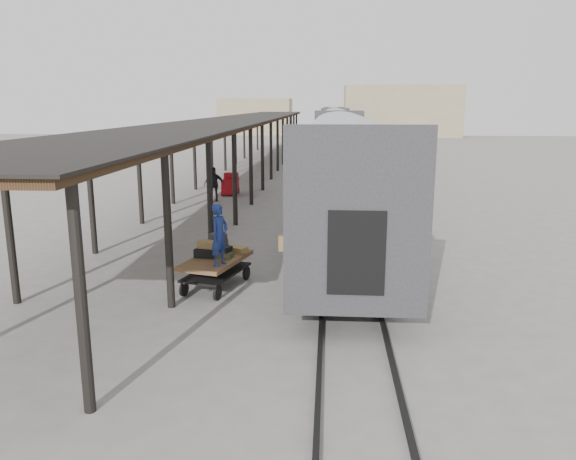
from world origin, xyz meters
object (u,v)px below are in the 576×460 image
(baggage_cart, at_px, (216,265))
(porter, at_px, (219,235))
(pedestrian, at_px, (214,184))
(luggage_tug, at_px, (230,185))

(baggage_cart, bearing_deg, porter, -53.55)
(baggage_cart, xyz_separation_m, pedestrian, (-2.93, 14.20, 0.27))
(porter, relative_size, pedestrian, 0.90)
(porter, bearing_deg, luggage_tug, 35.03)
(baggage_cart, height_order, porter, porter)
(luggage_tug, relative_size, pedestrian, 0.75)
(baggage_cart, relative_size, porter, 1.60)
(luggage_tug, bearing_deg, baggage_cart, -81.87)
(porter, xyz_separation_m, pedestrian, (-3.18, 14.85, -0.77))
(baggage_cart, relative_size, luggage_tug, 1.92)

